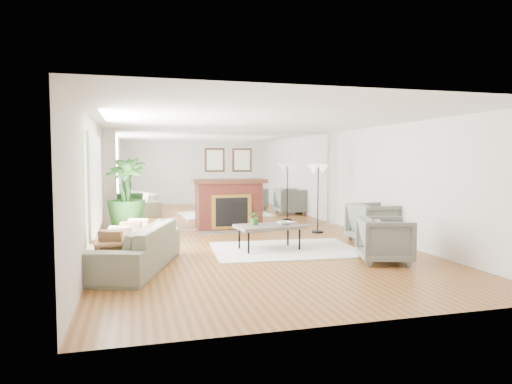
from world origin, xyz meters
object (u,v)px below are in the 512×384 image
object	(u,v)px
floor_lamp	(318,174)
coffee_table	(269,227)
fireplace	(230,204)
sofa	(134,247)
armchair_back	(374,223)
side_table	(111,247)
armchair_front	(385,240)
potted_ficus	(126,197)

from	to	relation	value
floor_lamp	coffee_table	bearing A→B (deg)	-134.35
coffee_table	fireplace	bearing A→B (deg)	94.14
coffee_table	sofa	distance (m)	2.67
armchair_back	side_table	world-z (taller)	armchair_back
coffee_table	armchair_back	size ratio (longest dim) A/B	1.42
armchair_front	floor_lamp	size ratio (longest dim) A/B	0.52
side_table	potted_ficus	size ratio (longest dim) A/B	0.32
coffee_table	floor_lamp	world-z (taller)	floor_lamp
coffee_table	armchair_front	distance (m)	2.20
armchair_front	potted_ficus	world-z (taller)	potted_ficus
armchair_back	potted_ficus	bearing A→B (deg)	70.45
armchair_back	side_table	xyz separation A→B (m)	(-5.25, -1.69, 0.05)
side_table	potted_ficus	distance (m)	3.32
side_table	floor_lamp	size ratio (longest dim) A/B	0.34
sofa	armchair_front	distance (m)	4.18
sofa	armchair_back	size ratio (longest dim) A/B	2.62
armchair_back	armchair_front	distance (m)	1.94
sofa	armchair_back	distance (m)	5.06
coffee_table	floor_lamp	xyz separation A→B (m)	(1.76, 1.80, 0.95)
floor_lamp	side_table	bearing A→B (deg)	-145.09
fireplace	armchair_back	distance (m)	3.59
armchair_front	side_table	distance (m)	4.46
side_table	floor_lamp	distance (m)	5.70
fireplace	side_table	bearing A→B (deg)	-122.51
fireplace	potted_ficus	size ratio (longest dim) A/B	1.14
fireplace	armchair_back	world-z (taller)	fireplace
sofa	potted_ficus	world-z (taller)	potted_ficus
coffee_table	potted_ficus	world-z (taller)	potted_ficus
potted_ficus	fireplace	bearing A→B (deg)	19.57
fireplace	floor_lamp	bearing A→B (deg)	-25.61
coffee_table	armchair_back	world-z (taller)	armchair_back
armchair_back	floor_lamp	xyz separation A→B (m)	(-0.64, 1.53, 0.99)
potted_ficus	floor_lamp	bearing A→B (deg)	-0.78
armchair_back	side_table	bearing A→B (deg)	105.68
armchair_front	coffee_table	bearing A→B (deg)	63.47
side_table	potted_ficus	world-z (taller)	potted_ficus
armchair_back	floor_lamp	world-z (taller)	floor_lamp
sofa	armchair_front	size ratio (longest dim) A/B	2.85
sofa	side_table	world-z (taller)	sofa
coffee_table	side_table	size ratio (longest dim) A/B	2.32
fireplace	armchair_front	world-z (taller)	fireplace
fireplace	side_table	xyz separation A→B (m)	(-2.65, -4.16, -0.19)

